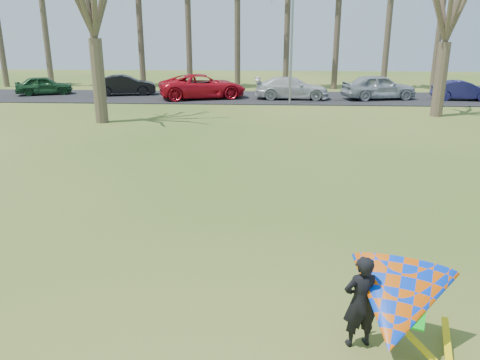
# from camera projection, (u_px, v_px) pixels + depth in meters

# --- Properties ---
(ground) EXTENTS (100.00, 100.00, 0.00)m
(ground) POSITION_uv_depth(u_px,v_px,m) (234.00, 260.00, 9.61)
(ground) COLOR #1E5212
(ground) RESTS_ON ground
(parking_strip) EXTENTS (46.00, 7.00, 0.06)m
(parking_strip) POSITION_uv_depth(u_px,v_px,m) (260.00, 98.00, 33.39)
(parking_strip) COLOR black
(parking_strip) RESTS_ON ground
(streetlight) EXTENTS (2.28, 0.18, 8.00)m
(streetlight) POSITION_uv_depth(u_px,v_px,m) (294.00, 33.00, 29.07)
(streetlight) COLOR gray
(streetlight) RESTS_ON ground
(car_0) EXTENTS (4.27, 3.04, 1.35)m
(car_0) POSITION_uv_depth(u_px,v_px,m) (44.00, 85.00, 34.55)
(car_0) COLOR #1B4422
(car_0) RESTS_ON parking_strip
(car_1) EXTENTS (4.62, 2.59, 1.44)m
(car_1) POSITION_uv_depth(u_px,v_px,m) (125.00, 85.00, 34.28)
(car_1) COLOR black
(car_1) RESTS_ON parking_strip
(car_2) EXTENTS (6.57, 4.56, 1.67)m
(car_2) POSITION_uv_depth(u_px,v_px,m) (203.00, 86.00, 32.53)
(car_2) COLOR red
(car_2) RESTS_ON parking_strip
(car_3) EXTENTS (5.12, 2.12, 1.48)m
(car_3) POSITION_uv_depth(u_px,v_px,m) (292.00, 88.00, 32.29)
(car_3) COLOR silver
(car_3) RESTS_ON parking_strip
(car_4) EXTENTS (5.29, 3.09, 1.69)m
(car_4) POSITION_uv_depth(u_px,v_px,m) (379.00, 87.00, 32.06)
(car_4) COLOR #9CA2A9
(car_4) RESTS_ON parking_strip
(car_5) EXTENTS (4.06, 1.73, 1.30)m
(car_5) POSITION_uv_depth(u_px,v_px,m) (462.00, 90.00, 31.73)
(car_5) COLOR #1A184A
(car_5) RESTS_ON parking_strip
(kite_flyer) EXTENTS (2.13, 2.39, 2.02)m
(kite_flyer) POSITION_uv_depth(u_px,v_px,m) (394.00, 305.00, 6.53)
(kite_flyer) COLOR black
(kite_flyer) RESTS_ON ground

